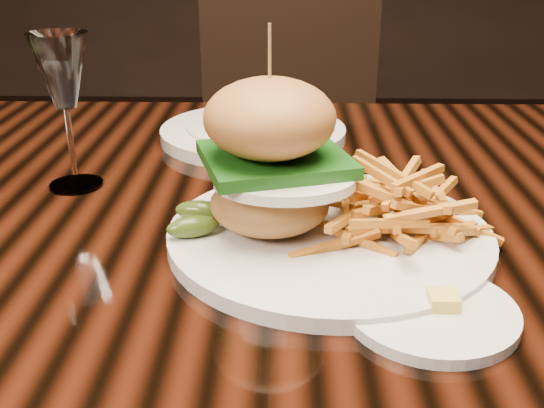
{
  "coord_description": "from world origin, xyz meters",
  "views": [
    {
      "loc": [
        0.02,
        -0.66,
        1.04
      ],
      "look_at": [
        0.0,
        -0.14,
        0.81
      ],
      "focal_mm": 42.0,
      "sensor_mm": 36.0,
      "label": 1
    }
  ],
  "objects_px": {
    "burger_plate": "(321,192)",
    "wine_glass": "(62,76)",
    "far_dish": "(253,128)",
    "chair_far": "(294,140)",
    "dining_table": "(273,262)"
  },
  "relations": [
    {
      "from": "wine_glass",
      "to": "chair_far",
      "type": "height_order",
      "value": "chair_far"
    },
    {
      "from": "dining_table",
      "to": "chair_far",
      "type": "distance_m",
      "value": 0.9
    },
    {
      "from": "dining_table",
      "to": "wine_glass",
      "type": "xyz_separation_m",
      "value": [
        -0.24,
        0.04,
        0.21
      ]
    },
    {
      "from": "far_dish",
      "to": "chair_far",
      "type": "relative_size",
      "value": 0.29
    },
    {
      "from": "far_dish",
      "to": "chair_far",
      "type": "xyz_separation_m",
      "value": [
        0.07,
        0.65,
        -0.23
      ]
    },
    {
      "from": "burger_plate",
      "to": "chair_far",
      "type": "relative_size",
      "value": 0.34
    },
    {
      "from": "burger_plate",
      "to": "wine_glass",
      "type": "xyz_separation_m",
      "value": [
        -0.29,
        0.14,
        0.08
      ]
    },
    {
      "from": "burger_plate",
      "to": "chair_far",
      "type": "distance_m",
      "value": 1.02
    },
    {
      "from": "far_dish",
      "to": "chair_far",
      "type": "bearing_deg",
      "value": 84.06
    },
    {
      "from": "burger_plate",
      "to": "far_dish",
      "type": "relative_size",
      "value": 1.17
    },
    {
      "from": "burger_plate",
      "to": "wine_glass",
      "type": "distance_m",
      "value": 0.33
    },
    {
      "from": "dining_table",
      "to": "burger_plate",
      "type": "distance_m",
      "value": 0.17
    },
    {
      "from": "far_dish",
      "to": "chair_far",
      "type": "distance_m",
      "value": 0.69
    },
    {
      "from": "dining_table",
      "to": "wine_glass",
      "type": "distance_m",
      "value": 0.32
    },
    {
      "from": "far_dish",
      "to": "chair_far",
      "type": "height_order",
      "value": "chair_far"
    }
  ]
}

